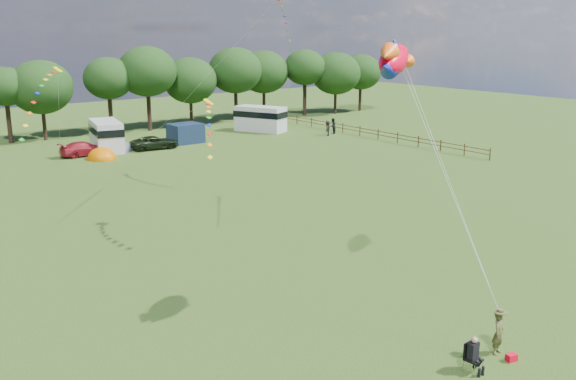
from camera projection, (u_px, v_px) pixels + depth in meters
ground_plane at (396, 311)px, 28.83m from camera, size 180.00×180.00×0.00m
tree_line at (74, 82)px, 72.77m from camera, size 102.98×10.98×10.27m
fence at (369, 132)px, 74.06m from camera, size 0.12×33.12×1.20m
car_c at (85, 149)px, 63.65m from camera, size 4.76×2.09×1.41m
car_d at (155, 143)px, 67.12m from camera, size 5.25×2.84×1.37m
campervan_c at (106, 135)px, 66.28m from camera, size 3.95×6.65×3.05m
campervan_d at (260, 118)px, 78.52m from camera, size 4.96×6.74×3.04m
tent_orange at (102, 159)px, 62.19m from camera, size 2.81×3.08×2.20m
tent_greyblue at (117, 151)px, 66.30m from camera, size 3.18×3.49×2.37m
awning_navy at (186, 133)px, 70.69m from camera, size 3.45×2.82×2.13m
kite_flyer at (499, 333)px, 24.83m from camera, size 0.71×0.56×1.73m
camp_chair at (473, 351)px, 23.55m from camera, size 0.61×0.61×1.42m
kite_bag at (511, 358)px, 24.46m from camera, size 0.45×0.36×0.28m
fish_kite at (393, 60)px, 26.82m from camera, size 3.44×2.61×1.87m
streamer_kite_b at (43, 90)px, 38.22m from camera, size 4.20×4.64×3.77m
streamer_kite_c at (209, 118)px, 38.27m from camera, size 3.18×4.97×2.80m
walker_a at (333, 126)px, 76.62m from camera, size 1.07×0.91×1.89m
walker_b at (328, 129)px, 75.29m from camera, size 1.23×1.05×1.75m
streamer_kite_d at (283, 15)px, 51.02m from camera, size 2.51×5.03×4.25m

